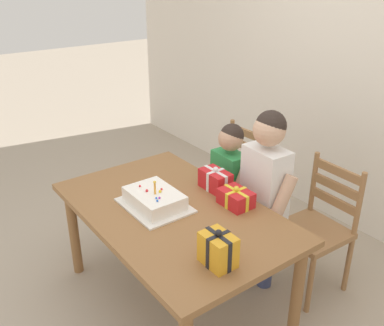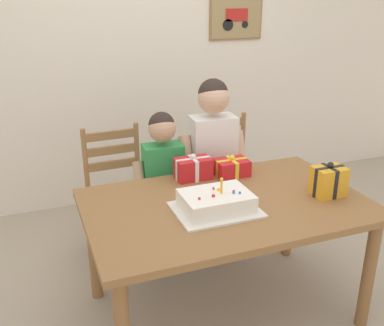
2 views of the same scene
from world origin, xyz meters
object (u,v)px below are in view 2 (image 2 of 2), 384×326
at_px(gift_box_red_large, 232,167).
at_px(child_younger, 163,176).
at_px(chair_left, 119,192).
at_px(chair_right, 227,176).
at_px(child_older, 213,153).
at_px(birthday_cake, 216,202).
at_px(gift_box_corner_small, 193,168).
at_px(dining_table, 226,216).
at_px(gift_box_beside_cake, 328,181).

height_order(gift_box_red_large, child_younger, child_younger).
height_order(chair_left, chair_right, same).
relative_size(gift_box_red_large, child_older, 0.16).
height_order(birthday_cake, child_older, child_older).
distance_m(birthday_cake, gift_box_corner_small, 0.45).
bearing_deg(dining_table, chair_right, 64.38).
relative_size(gift_box_beside_cake, chair_left, 0.22).
xyz_separation_m(dining_table, gift_box_red_large, (0.19, 0.34, 0.14)).
distance_m(birthday_cake, chair_left, 1.06).
height_order(gift_box_red_large, chair_right, chair_right).
height_order(gift_box_corner_small, child_younger, child_younger).
bearing_deg(chair_left, chair_right, -0.00).
height_order(dining_table, gift_box_corner_small, gift_box_corner_small).
bearing_deg(child_older, gift_box_beside_cake, -61.48).
xyz_separation_m(birthday_cake, gift_box_beside_cake, (0.67, -0.05, 0.04)).
bearing_deg(child_older, gift_box_corner_small, -135.04).
relative_size(chair_left, chair_right, 1.00).
xyz_separation_m(gift_box_corner_small, chair_right, (0.48, 0.51, -0.32)).
bearing_deg(chair_right, child_younger, -155.27).
bearing_deg(dining_table, chair_left, 115.61).
bearing_deg(chair_left, gift_box_red_large, -41.29).
bearing_deg(gift_box_beside_cake, child_older, 118.52).
bearing_deg(gift_box_beside_cake, dining_table, 168.33).
xyz_separation_m(birthday_cake, child_younger, (-0.08, 0.68, -0.10)).
height_order(dining_table, child_younger, child_younger).
xyz_separation_m(gift_box_red_large, child_younger, (-0.37, 0.27, -0.11)).
height_order(gift_box_beside_cake, child_younger, child_younger).
height_order(birthday_cake, gift_box_beside_cake, gift_box_beside_cake).
relative_size(dining_table, chair_right, 1.68).
distance_m(gift_box_corner_small, chair_left, 0.71).
distance_m(gift_box_beside_cake, child_younger, 1.05).
bearing_deg(chair_left, dining_table, -64.39).
xyz_separation_m(gift_box_red_large, gift_box_beside_cake, (0.38, -0.46, 0.03)).
bearing_deg(gift_box_beside_cake, gift_box_red_large, 129.55).
height_order(gift_box_red_large, gift_box_beside_cake, gift_box_beside_cake).
xyz_separation_m(gift_box_beside_cake, child_older, (-0.40, 0.73, -0.03)).
bearing_deg(child_younger, chair_left, 132.18).
xyz_separation_m(gift_box_beside_cake, gift_box_corner_small, (-0.63, 0.50, -0.02)).
bearing_deg(child_older, birthday_cake, -112.04).
relative_size(gift_box_beside_cake, gift_box_corner_small, 0.92).
bearing_deg(gift_box_beside_cake, chair_left, 134.85).
bearing_deg(dining_table, gift_box_red_large, 60.57).
bearing_deg(birthday_cake, gift_box_corner_small, 84.34).
height_order(birthday_cake, chair_left, chair_left).
distance_m(dining_table, chair_right, 1.00).
xyz_separation_m(gift_box_beside_cake, chair_right, (-0.15, 1.00, -0.34)).
relative_size(dining_table, birthday_cake, 3.51).
relative_size(dining_table, gift_box_beside_cake, 7.58).
bearing_deg(gift_box_red_large, chair_right, 66.91).
bearing_deg(gift_box_red_large, gift_box_beside_cake, -50.45).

